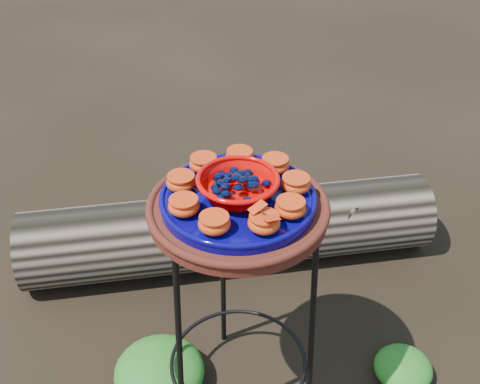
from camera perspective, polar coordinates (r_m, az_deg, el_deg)
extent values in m
cylinder|color=#3D170D|center=(1.45, -0.19, -1.72)|extent=(0.43, 0.43, 0.04)
cylinder|color=#06073A|center=(1.44, -0.19, -0.77)|extent=(0.37, 0.37, 0.02)
ellipsoid|color=red|center=(1.32, 2.29, -2.95)|extent=(0.07, 0.07, 0.04)
ellipsoid|color=red|center=(1.36, 4.79, -1.52)|extent=(0.07, 0.07, 0.04)
ellipsoid|color=red|center=(1.44, 5.31, 0.74)|extent=(0.07, 0.07, 0.04)
ellipsoid|color=red|center=(1.51, 3.35, 2.59)|extent=(0.07, 0.07, 0.04)
ellipsoid|color=red|center=(1.53, -0.03, 3.31)|extent=(0.07, 0.07, 0.04)
ellipsoid|color=red|center=(1.51, -3.47, 2.69)|extent=(0.07, 0.07, 0.04)
ellipsoid|color=red|center=(1.45, -5.61, 0.92)|extent=(0.07, 0.07, 0.04)
ellipsoid|color=red|center=(1.37, -5.35, -1.34)|extent=(0.07, 0.07, 0.04)
ellipsoid|color=red|center=(1.31, -2.46, -3.01)|extent=(0.07, 0.07, 0.04)
ellipsoid|color=#245C19|center=(1.95, -7.67, -16.46)|extent=(0.28, 0.28, 0.14)
ellipsoid|color=#245C19|center=(2.04, 15.23, -15.76)|extent=(0.18, 0.18, 0.09)
ellipsoid|color=#245C19|center=(2.36, -6.85, -4.97)|extent=(0.28, 0.28, 0.14)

